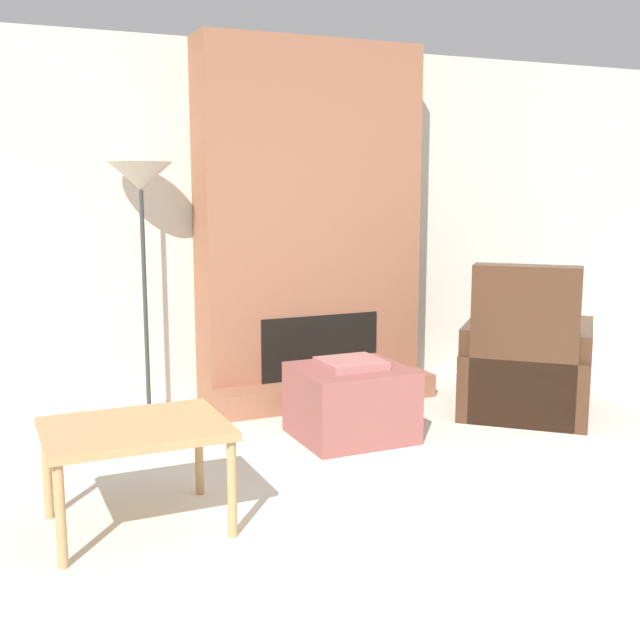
{
  "coord_description": "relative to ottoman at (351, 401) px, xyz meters",
  "views": [
    {
      "loc": [
        -2.36,
        -2.48,
        1.6
      ],
      "look_at": [
        0.0,
        2.8,
        0.6
      ],
      "focal_mm": 45.0,
      "sensor_mm": 36.0,
      "label": 1
    }
  ],
  "objects": [
    {
      "name": "ground_plane",
      "position": [
        0.18,
        -1.91,
        -0.24
      ],
      "size": [
        24.0,
        24.0,
        0.0
      ],
      "primitive_type": "plane",
      "color": "beige"
    },
    {
      "name": "armchair",
      "position": [
        1.37,
        -0.0,
        0.08
      ],
      "size": [
        1.29,
        1.3,
        1.07
      ],
      "rotation": [
        0.0,
        0.0,
        2.4
      ],
      "color": "#422819",
      "rests_on": "ground_plane"
    },
    {
      "name": "ottoman",
      "position": [
        0.0,
        0.0,
        0.0
      ],
      "size": [
        0.68,
        0.64,
        0.51
      ],
      "color": "#8C4C47",
      "rests_on": "ground_plane"
    },
    {
      "name": "floor_lamp_left",
      "position": [
        -1.06,
        1.03,
        1.33
      ],
      "size": [
        0.43,
        0.43,
        1.74
      ],
      "color": "#333333",
      "rests_on": "ground_plane"
    },
    {
      "name": "fireplace",
      "position": [
        0.18,
        1.07,
        1.01
      ],
      "size": [
        1.67,
        0.67,
        2.6
      ],
      "color": "#935B42",
      "rests_on": "ground_plane"
    },
    {
      "name": "side_table",
      "position": [
        -1.51,
        -0.8,
        0.21
      ],
      "size": [
        0.83,
        0.64,
        0.5
      ],
      "color": "tan",
      "rests_on": "ground_plane"
    },
    {
      "name": "wall_back",
      "position": [
        0.18,
        1.31,
        1.06
      ],
      "size": [
        7.29,
        0.06,
        2.6
      ],
      "primitive_type": "cube",
      "color": "beige",
      "rests_on": "ground_plane"
    }
  ]
}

